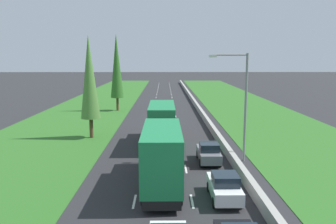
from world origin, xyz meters
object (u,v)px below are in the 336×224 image
poplar_tree_third (117,66)px  poplar_tree_second (89,78)px  white_hatchback_right_lane (224,187)px  green_box_truck_centre_lane_fourth (162,123)px  green_box_truck_centre_lane (162,155)px  street_light_mast (242,100)px  grey_hatchback_right_lane (209,153)px

poplar_tree_third → poplar_tree_second: bearing=-90.6°
white_hatchback_right_lane → poplar_tree_third: poplar_tree_third is taller
green_box_truck_centre_lane_fourth → green_box_truck_centre_lane: bearing=-89.5°
green_box_truck_centre_lane_fourth → poplar_tree_third: (-7.47, 21.81, 5.10)m
green_box_truck_centre_lane → green_box_truck_centre_lane_fourth: same height
poplar_tree_third → green_box_truck_centre_lane_fourth: bearing=-71.1°
green_box_truck_centre_lane → poplar_tree_second: bearing=119.3°
green_box_truck_centre_lane_fourth → street_light_mast: (6.61, -5.59, 3.05)m
street_light_mast → poplar_tree_third: bearing=117.2°
grey_hatchback_right_lane → poplar_tree_second: size_ratio=0.35×
white_hatchback_right_lane → green_box_truck_centre_lane: green_box_truck_centre_lane is taller
grey_hatchback_right_lane → street_light_mast: bearing=8.7°
street_light_mast → green_box_truck_centre_lane: bearing=-139.9°
white_hatchback_right_lane → green_box_truck_centre_lane: bearing=149.0°
grey_hatchback_right_lane → poplar_tree_third: (-11.39, 27.81, 6.44)m
green_box_truck_centre_lane_fourth → poplar_tree_third: size_ratio=0.75×
poplar_tree_second → poplar_tree_third: poplar_tree_third is taller
white_hatchback_right_lane → grey_hatchback_right_lane: bearing=90.0°
grey_hatchback_right_lane → street_light_mast: street_light_mast is taller
poplar_tree_second → street_light_mast: (14.29, -8.39, -1.33)m
poplar_tree_second → street_light_mast: size_ratio=1.22×
grey_hatchback_right_lane → poplar_tree_second: poplar_tree_second is taller
grey_hatchback_right_lane → poplar_tree_third: 30.74m
street_light_mast → white_hatchback_right_lane: bearing=-109.1°
white_hatchback_right_lane → green_box_truck_centre_lane_fourth: 14.01m
poplar_tree_third → street_light_mast: (14.08, -27.40, -2.05)m
street_light_mast → poplar_tree_second: bearing=149.6°
poplar_tree_second → poplar_tree_third: 19.03m
green_box_truck_centre_lane → poplar_tree_second: size_ratio=0.85×
grey_hatchback_right_lane → poplar_tree_second: (-11.60, 8.80, 5.72)m
green_box_truck_centre_lane_fourth → poplar_tree_second: bearing=160.0°
grey_hatchback_right_lane → poplar_tree_second: 15.64m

